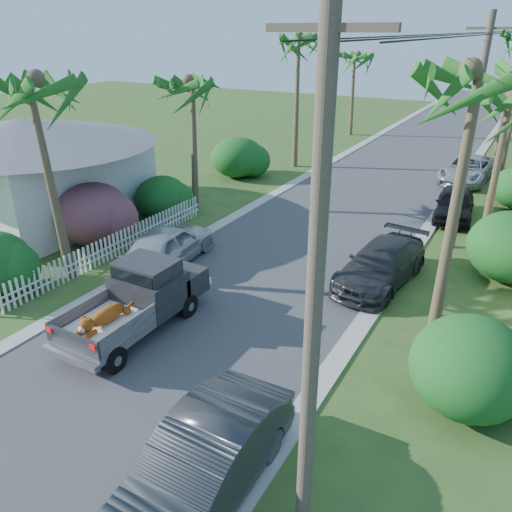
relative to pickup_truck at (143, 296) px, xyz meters
The scene contains 26 objects.
ground 2.75m from the pickup_truck, 51.81° to the right, with size 120.00×120.00×0.00m, color #2D4E1D.
road 23.06m from the pickup_truck, 86.06° to the left, with size 8.00×100.00×0.02m, color #38383A.
curb_left 23.17m from the pickup_truck, 96.74° to the left, with size 0.60×100.00×0.06m, color #A5A39E.
curb_right 23.75m from the pickup_truck, 75.65° to the left, with size 0.60×100.00×0.06m, color #A5A39E.
pickup_truck is the anchor object (origin of this frame).
parked_car_rn 6.74m from the pickup_truck, 39.66° to the right, with size 1.72×4.94×1.63m, color #2C2E31.
parked_car_rm 8.36m from the pickup_truck, 48.93° to the left, with size 2.02×4.97×1.44m, color #292B2E.
parked_car_rf 16.07m from the pickup_truck, 65.82° to the left, with size 1.70×4.23×1.44m, color black.
parked_car_rd 22.60m from the pickup_truck, 74.29° to the left, with size 2.47×5.36×1.49m, color #AAAEB1.
parked_car_ln 4.42m from the pickup_truck, 118.91° to the left, with size 1.86×4.61×1.57m, color silver.
palm_l_a 7.57m from the pickup_truck, 167.92° to the left, with size 4.40×4.40×8.20m.
palm_l_b 12.38m from the pickup_truck, 117.58° to the left, with size 4.40×4.40×7.40m.
palm_l_c 21.60m from the pickup_truck, 102.46° to the left, with size 4.40×4.40×9.20m.
palm_l_d 32.82m from the pickup_truck, 98.74° to the left, with size 4.40×4.40×7.70m.
palm_r_a 10.92m from the pickup_truck, 26.84° to the left, with size 4.40×4.40×8.70m.
palm_r_b 16.13m from the pickup_truck, 57.79° to the left, with size 4.40×4.40×7.20m.
shrub_l_b 7.39m from the pickup_truck, 147.32° to the left, with size 3.00×3.30×2.60m, color #C01B64.
shrub_l_c 9.88m from the pickup_truck, 126.06° to the left, with size 2.40×2.64×2.00m, color #134217.
shrub_l_d 17.23m from the pickup_truck, 111.87° to the left, with size 3.20×3.52×2.40m, color #134217.
shrub_r_a 9.24m from the pickup_truck, ahead, with size 2.80×3.08×2.30m, color #134217.
shrub_r_b 13.00m from the pickup_truck, 43.77° to the left, with size 3.00×3.30×2.50m, color #134217.
picket_fence 5.65m from the pickup_truck, 141.70° to the left, with size 0.10×11.00×1.00m, color white.
house_left 12.51m from the pickup_truck, 156.40° to the left, with size 9.00×8.00×4.60m.
utility_pole_a 8.98m from the pickup_truck, 29.18° to the right, with size 1.60×0.26×9.00m.
utility_pole_b 13.61m from the pickup_truck, 56.83° to the left, with size 1.60×0.26×9.00m.
utility_pole_c 27.20m from the pickup_truck, 74.55° to the left, with size 1.60×0.26×9.00m.
Camera 1 is at (7.94, -7.81, 8.39)m, focal length 35.00 mm.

